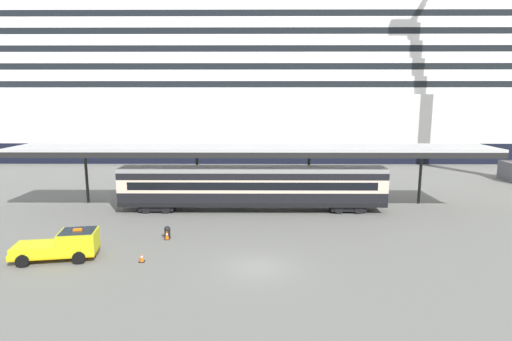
# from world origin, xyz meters

# --- Properties ---
(ground_plane) EXTENTS (400.00, 400.00, 0.00)m
(ground_plane) POSITION_xyz_m (0.00, 0.00, 0.00)
(ground_plane) COLOR slate
(cruise_ship) EXTENTS (134.44, 30.78, 41.26)m
(cruise_ship) POSITION_xyz_m (-6.22, 56.21, 13.46)
(cruise_ship) COLOR black
(cruise_ship) RESTS_ON ground
(platform_canopy) EXTENTS (44.16, 5.24, 6.00)m
(platform_canopy) POSITION_xyz_m (-0.51, 13.59, 5.76)
(platform_canopy) COLOR silver
(platform_canopy) RESTS_ON ground
(train_carriage) EXTENTS (24.42, 2.81, 4.11)m
(train_carriage) POSITION_xyz_m (-0.51, 13.19, 2.31)
(train_carriage) COLOR black
(train_carriage) RESTS_ON ground
(service_truck) EXTENTS (5.46, 2.91, 2.02)m
(service_truck) POSITION_xyz_m (-12.62, 1.26, 0.99)
(service_truck) COLOR yellow
(service_truck) RESTS_ON ground
(traffic_cone_near) EXTENTS (0.36, 0.36, 0.72)m
(traffic_cone_near) POSITION_xyz_m (-6.76, 5.10, 0.36)
(traffic_cone_near) COLOR black
(traffic_cone_near) RESTS_ON ground
(traffic_cone_mid) EXTENTS (0.36, 0.36, 0.59)m
(traffic_cone_mid) POSITION_xyz_m (-7.44, 0.82, 0.29)
(traffic_cone_mid) COLOR black
(traffic_cone_mid) RESTS_ON ground
(quay_bollard) EXTENTS (0.48, 0.48, 0.96)m
(quay_bollard) POSITION_xyz_m (-6.77, 5.32, 0.52)
(quay_bollard) COLOR black
(quay_bollard) RESTS_ON ground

